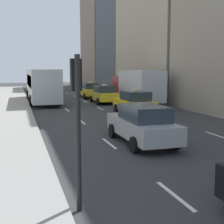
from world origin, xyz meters
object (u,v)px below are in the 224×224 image
Objects in this scene: taxi_lead at (134,103)px; box_truck at (137,86)px; taxi_second at (90,90)px; sedan_black_near at (142,124)px; city_bus at (42,84)px; traffic_light_pole at (77,108)px; taxi_third at (104,94)px.

taxi_lead is 0.52× the size of box_truck.
taxi_second is 22.46m from sedan_black_near.
taxi_lead is 0.38× the size of city_bus.
traffic_light_pole is at bearing -115.96° from taxi_lead.
taxi_second reaches higher than sedan_black_near.
taxi_lead is 12.31m from city_bus.
box_truck is at bearing -28.08° from taxi_third.
box_truck is (8.41, -4.29, -0.08)m from city_bus.
sedan_black_near is at bearing 54.99° from traffic_light_pole.
sedan_black_near is (-2.80, -16.35, -0.00)m from taxi_third.
taxi_second is at bearing 110.66° from box_truck.
sedan_black_near is at bearing -81.64° from city_bus.
city_bus is 1.38× the size of box_truck.
sedan_black_near is 19.37m from city_bus.
sedan_black_near is 15.90m from box_truck.
taxi_second is at bearing 90.00° from taxi_third.
city_bus is at bearing 117.21° from taxi_lead.
traffic_light_pole is at bearing -114.99° from box_truck.
taxi_lead is at bearing -112.90° from box_truck.
taxi_second is (0.00, 14.06, 0.00)m from taxi_lead.
taxi_third is 3.28m from box_truck.
taxi_second is 0.93× the size of sedan_black_near.
taxi_third is 0.38× the size of city_bus.
city_bus is 24.81m from traffic_light_pole.
taxi_second is at bearing 29.24° from city_bus.
city_bus is (-2.81, 19.14, 0.91)m from sedan_black_near.
sedan_black_near is 1.31× the size of traffic_light_pole.
taxi_second is at bearing 90.00° from taxi_lead.
taxi_third is at bearing 80.28° from sedan_black_near.
taxi_second is 5.93m from taxi_third.
city_bus is 9.44m from box_truck.
taxi_third is at bearing 90.00° from taxi_lead.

